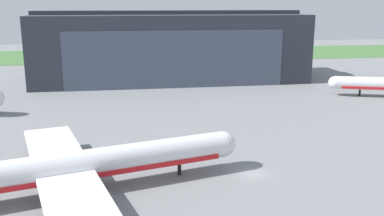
# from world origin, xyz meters

# --- Properties ---
(ground_plane) EXTENTS (440.00, 440.00, 0.00)m
(ground_plane) POSITION_xyz_m (0.00, 0.00, 0.00)
(ground_plane) COLOR slate
(grass_field_strip) EXTENTS (440.00, 56.00, 0.08)m
(grass_field_strip) POSITION_xyz_m (0.00, 152.95, 0.04)
(grass_field_strip) COLOR #44713A
(grass_field_strip) RESTS_ON ground_plane
(maintenance_hangar) EXTENTS (84.81, 31.90, 22.20)m
(maintenance_hangar) POSITION_xyz_m (-2.75, 83.22, 10.64)
(maintenance_hangar) COLOR #2D333D
(maintenance_hangar) RESTS_ON ground_plane
(airliner_near_right) EXTENTS (47.09, 41.40, 12.32)m
(airliner_near_right) POSITION_xyz_m (-25.71, -2.59, 3.61)
(airliner_near_right) COLOR silver
(airliner_near_right) RESTS_ON ground_plane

